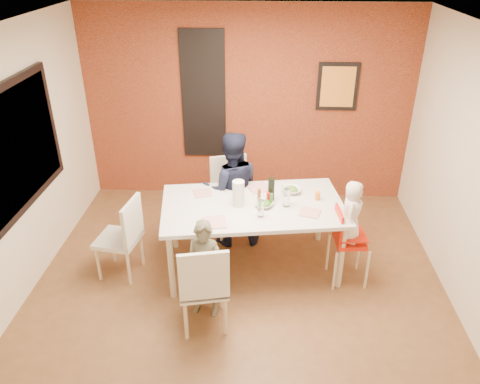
# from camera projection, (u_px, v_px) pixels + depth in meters

# --- Properties ---
(ground) EXTENTS (4.50, 4.50, 0.00)m
(ground) POSITION_uv_depth(u_px,v_px,m) (239.00, 290.00, 5.10)
(ground) COLOR brown
(ground) RESTS_ON ground
(ceiling) EXTENTS (4.50, 4.50, 0.02)m
(ceiling) POSITION_uv_depth(u_px,v_px,m) (238.00, 32.00, 3.82)
(ceiling) COLOR silver
(ceiling) RESTS_ON wall_back
(wall_back) EXTENTS (4.50, 0.02, 2.70)m
(wall_back) POSITION_uv_depth(u_px,v_px,m) (247.00, 106.00, 6.44)
(wall_back) COLOR beige
(wall_back) RESTS_ON ground
(wall_front) EXTENTS (4.50, 0.02, 2.70)m
(wall_front) POSITION_uv_depth(u_px,v_px,m) (215.00, 369.00, 2.49)
(wall_front) COLOR beige
(wall_front) RESTS_ON ground
(wall_left) EXTENTS (0.02, 4.50, 2.70)m
(wall_left) POSITION_uv_depth(u_px,v_px,m) (9.00, 174.00, 4.57)
(wall_left) COLOR beige
(wall_left) RESTS_ON ground
(wall_right) EXTENTS (0.02, 4.50, 2.70)m
(wall_right) POSITION_uv_depth(u_px,v_px,m) (479.00, 185.00, 4.36)
(wall_right) COLOR beige
(wall_right) RESTS_ON ground
(brick_accent_wall) EXTENTS (4.50, 0.02, 2.70)m
(brick_accent_wall) POSITION_uv_depth(u_px,v_px,m) (247.00, 106.00, 6.43)
(brick_accent_wall) COLOR maroon
(brick_accent_wall) RESTS_ON ground
(picture_window_frame) EXTENTS (0.05, 1.70, 1.30)m
(picture_window_frame) POSITION_uv_depth(u_px,v_px,m) (17.00, 147.00, 4.65)
(picture_window_frame) COLOR black
(picture_window_frame) RESTS_ON wall_left
(picture_window_pane) EXTENTS (0.02, 1.55, 1.15)m
(picture_window_pane) POSITION_uv_depth(u_px,v_px,m) (18.00, 147.00, 4.65)
(picture_window_pane) COLOR black
(picture_window_pane) RESTS_ON wall_left
(glassblock_strip) EXTENTS (0.55, 0.03, 1.70)m
(glassblock_strip) POSITION_uv_depth(u_px,v_px,m) (203.00, 95.00, 6.37)
(glassblock_strip) COLOR silver
(glassblock_strip) RESTS_ON wall_back
(glassblock_surround) EXTENTS (0.60, 0.03, 1.76)m
(glassblock_surround) POSITION_uv_depth(u_px,v_px,m) (203.00, 96.00, 6.36)
(glassblock_surround) COLOR black
(glassblock_surround) RESTS_ON wall_back
(art_print_frame) EXTENTS (0.54, 0.03, 0.64)m
(art_print_frame) POSITION_uv_depth(u_px,v_px,m) (338.00, 87.00, 6.21)
(art_print_frame) COLOR black
(art_print_frame) RESTS_ON wall_back
(art_print_canvas) EXTENTS (0.44, 0.01, 0.54)m
(art_print_canvas) POSITION_uv_depth(u_px,v_px,m) (338.00, 87.00, 6.20)
(art_print_canvas) COLOR gold
(art_print_canvas) RESTS_ON wall_back
(dining_table) EXTENTS (2.11, 1.37, 0.82)m
(dining_table) POSITION_uv_depth(u_px,v_px,m) (253.00, 210.00, 5.14)
(dining_table) COLOR silver
(dining_table) RESTS_ON ground
(chair_near) EXTENTS (0.54, 0.54, 0.99)m
(chair_near) POSITION_uv_depth(u_px,v_px,m) (204.00, 284.00, 4.33)
(chair_near) COLOR silver
(chair_near) RESTS_ON ground
(chair_far) EXTENTS (0.59, 0.59, 1.01)m
(chair_far) POSITION_uv_depth(u_px,v_px,m) (231.00, 192.00, 5.90)
(chair_far) COLOR silver
(chair_far) RESTS_ON ground
(chair_left) EXTENTS (0.51, 0.51, 0.95)m
(chair_left) POSITION_uv_depth(u_px,v_px,m) (124.00, 234.00, 5.11)
(chair_left) COLOR silver
(chair_left) RESTS_ON ground
(high_chair) EXTENTS (0.41, 0.41, 0.90)m
(high_chair) POSITION_uv_depth(u_px,v_px,m) (346.00, 239.00, 5.01)
(high_chair) COLOR red
(high_chair) RESTS_ON ground
(child_near) EXTENTS (0.43, 0.32, 1.06)m
(child_near) POSITION_uv_depth(u_px,v_px,m) (205.00, 269.00, 4.56)
(child_near) COLOR brown
(child_near) RESTS_ON ground
(child_far) EXTENTS (0.78, 0.65, 1.45)m
(child_far) POSITION_uv_depth(u_px,v_px,m) (231.00, 189.00, 5.61)
(child_far) COLOR black
(child_far) RESTS_ON ground
(toddler) EXTENTS (0.31, 0.39, 0.69)m
(toddler) POSITION_uv_depth(u_px,v_px,m) (352.00, 212.00, 4.86)
(toddler) COLOR silver
(toddler) RESTS_ON high_chair
(plate_near_left) EXTENTS (0.29, 0.29, 0.01)m
(plate_near_left) POSITION_uv_depth(u_px,v_px,m) (214.00, 222.00, 4.76)
(plate_near_left) COLOR white
(plate_near_left) RESTS_ON dining_table
(plate_far_mid) EXTENTS (0.30, 0.30, 0.01)m
(plate_far_mid) POSITION_uv_depth(u_px,v_px,m) (259.00, 188.00, 5.42)
(plate_far_mid) COLOR white
(plate_far_mid) RESTS_ON dining_table
(plate_near_right) EXTENTS (0.26, 0.26, 0.01)m
(plate_near_right) POSITION_uv_depth(u_px,v_px,m) (310.00, 213.00, 4.93)
(plate_near_right) COLOR white
(plate_near_right) RESTS_ON dining_table
(plate_far_left) EXTENTS (0.25, 0.25, 0.01)m
(plate_far_left) POSITION_uv_depth(u_px,v_px,m) (203.00, 193.00, 5.32)
(plate_far_left) COLOR white
(plate_far_left) RESTS_ON dining_table
(salad_bowl_a) EXTENTS (0.26, 0.26, 0.05)m
(salad_bowl_a) POSITION_uv_depth(u_px,v_px,m) (264.00, 204.00, 5.05)
(salad_bowl_a) COLOR silver
(salad_bowl_a) RESTS_ON dining_table
(salad_bowl_b) EXTENTS (0.23, 0.23, 0.06)m
(salad_bowl_b) POSITION_uv_depth(u_px,v_px,m) (291.00, 190.00, 5.33)
(salad_bowl_b) COLOR silver
(salad_bowl_b) RESTS_ON dining_table
(wine_bottle) EXTENTS (0.07, 0.07, 0.28)m
(wine_bottle) POSITION_uv_depth(u_px,v_px,m) (271.00, 190.00, 5.10)
(wine_bottle) COLOR black
(wine_bottle) RESTS_ON dining_table
(wine_glass_a) EXTENTS (0.07, 0.07, 0.19)m
(wine_glass_a) POSITION_uv_depth(u_px,v_px,m) (260.00, 208.00, 4.83)
(wine_glass_a) COLOR silver
(wine_glass_a) RESTS_ON dining_table
(wine_glass_b) EXTENTS (0.07, 0.07, 0.21)m
(wine_glass_b) POSITION_uv_depth(u_px,v_px,m) (286.00, 198.00, 5.02)
(wine_glass_b) COLOR white
(wine_glass_b) RESTS_ON dining_table
(paper_towel_roll) EXTENTS (0.13, 0.13, 0.29)m
(paper_towel_roll) POSITION_uv_depth(u_px,v_px,m) (238.00, 193.00, 5.02)
(paper_towel_roll) COLOR white
(paper_towel_roll) RESTS_ON dining_table
(condiment_red) EXTENTS (0.03, 0.03, 0.13)m
(condiment_red) POSITION_uv_depth(u_px,v_px,m) (268.00, 198.00, 5.09)
(condiment_red) COLOR red
(condiment_red) RESTS_ON dining_table
(condiment_green) EXTENTS (0.04, 0.04, 0.14)m
(condiment_green) POSITION_uv_depth(u_px,v_px,m) (271.00, 199.00, 5.06)
(condiment_green) COLOR #366B23
(condiment_green) RESTS_ON dining_table
(condiment_brown) EXTENTS (0.04, 0.04, 0.15)m
(condiment_brown) POSITION_uv_depth(u_px,v_px,m) (259.00, 195.00, 5.13)
(condiment_brown) COLOR brown
(condiment_brown) RESTS_ON dining_table
(sippy_cup) EXTENTS (0.06, 0.06, 0.10)m
(sippy_cup) POSITION_uv_depth(u_px,v_px,m) (318.00, 196.00, 5.17)
(sippy_cup) COLOR orange
(sippy_cup) RESTS_ON dining_table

